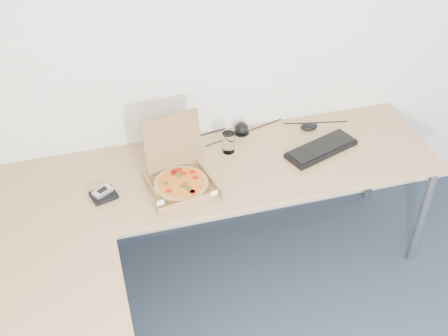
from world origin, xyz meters
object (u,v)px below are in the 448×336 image
object	(u,v)px
desk	(166,239)
drinking_glass	(229,143)
wallet	(104,195)
keyboard	(321,149)
pizza_box	(180,179)

from	to	relation	value
desk	drinking_glass	world-z (taller)	drinking_glass
drinking_glass	wallet	world-z (taller)	drinking_glass
desk	wallet	bearing A→B (deg)	124.89
desk	keyboard	distance (m)	1.06
pizza_box	drinking_glass	xyz separation A→B (m)	(0.32, 0.22, 0.02)
drinking_glass	keyboard	xyz separation A→B (m)	(0.50, -0.14, -0.05)
pizza_box	wallet	distance (m)	0.40
keyboard	wallet	bearing A→B (deg)	163.61
pizza_box	wallet	world-z (taller)	pizza_box
wallet	desk	bearing A→B (deg)	-70.42
pizza_box	drinking_glass	distance (m)	0.39
keyboard	wallet	distance (m)	1.22
wallet	keyboard	bearing A→B (deg)	-12.24
desk	keyboard	world-z (taller)	keyboard
drinking_glass	desk	bearing A→B (deg)	-130.28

